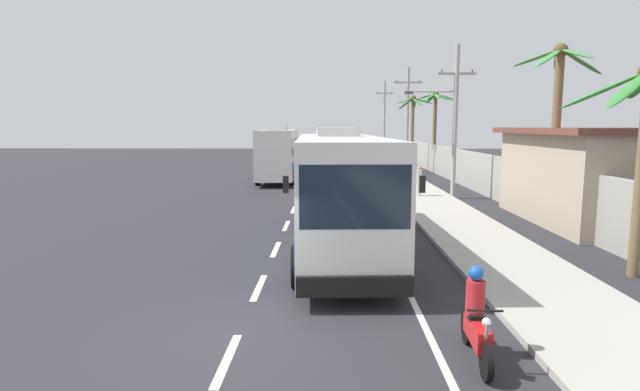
# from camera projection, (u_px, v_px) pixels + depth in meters

# --- Properties ---
(ground_plane) EXTENTS (160.00, 160.00, 0.00)m
(ground_plane) POSITION_uv_depth(u_px,v_px,m) (236.00, 340.00, 9.29)
(ground_plane) COLOR #28282D
(sidewalk_kerb) EXTENTS (3.20, 90.00, 0.14)m
(sidewalk_kerb) POSITION_uv_depth(u_px,v_px,m) (464.00, 228.00, 19.05)
(sidewalk_kerb) COLOR #A8A399
(sidewalk_kerb) RESTS_ON ground
(lane_markings) EXTENTS (3.76, 71.11, 0.01)m
(lane_markings) POSITION_uv_depth(u_px,v_px,m) (340.00, 209.00, 23.93)
(lane_markings) COLOR white
(lane_markings) RESTS_ON ground
(boundary_wall) EXTENTS (0.24, 60.00, 2.33)m
(boundary_wall) POSITION_uv_depth(u_px,v_px,m) (526.00, 187.00, 22.78)
(boundary_wall) COLOR #9E998E
(boundary_wall) RESTS_ON ground
(coach_bus_foreground) EXTENTS (3.26, 11.79, 3.86)m
(coach_bus_foreground) POSITION_uv_depth(u_px,v_px,m) (339.00, 186.00, 16.12)
(coach_bus_foreground) COLOR silver
(coach_bus_foreground) RESTS_ON ground
(coach_bus_far_lane) EXTENTS (3.02, 10.66, 3.92)m
(coach_bus_far_lane) POSITION_uv_depth(u_px,v_px,m) (279.00, 152.00, 36.39)
(coach_bus_far_lane) COLOR white
(coach_bus_far_lane) RESTS_ON ground
(motorcycle_beside_bus) EXTENTS (0.56, 1.96, 1.58)m
(motorcycle_beside_bus) POSITION_uv_depth(u_px,v_px,m) (476.00, 322.00, 8.46)
(motorcycle_beside_bus) COLOR black
(motorcycle_beside_bus) RESTS_ON ground
(pedestrian_near_kerb) EXTENTS (0.36, 0.36, 1.62)m
(pedestrian_near_kerb) POSITION_uv_depth(u_px,v_px,m) (418.00, 180.00, 27.45)
(pedestrian_near_kerb) COLOR beige
(pedestrian_near_kerb) RESTS_ON sidewalk_kerb
(utility_pole_mid) EXTENTS (3.74, 0.24, 8.17)m
(utility_pole_mid) POSITION_uv_depth(u_px,v_px,m) (453.00, 118.00, 26.85)
(utility_pole_mid) COLOR #9E9E99
(utility_pole_mid) RESTS_ON ground
(utility_pole_far) EXTENTS (2.48, 0.24, 9.00)m
(utility_pole_far) POSITION_uv_depth(u_px,v_px,m) (407.00, 117.00, 44.39)
(utility_pole_far) COLOR #9E9E99
(utility_pole_far) RESTS_ON ground
(utility_pole_distant) EXTENTS (2.13, 0.24, 9.37)m
(utility_pole_distant) POSITION_uv_depth(u_px,v_px,m) (384.00, 118.00, 61.96)
(utility_pole_distant) COLOR #9E9E99
(utility_pole_distant) RESTS_ON ground
(palm_nearest) EXTENTS (3.24, 3.16, 6.45)m
(palm_nearest) POSITION_uv_depth(u_px,v_px,m) (413.00, 118.00, 42.03)
(palm_nearest) COLOR brown
(palm_nearest) RESTS_ON ground
(palm_third) EXTENTS (3.48, 3.47, 6.94)m
(palm_third) POSITION_uv_depth(u_px,v_px,m) (435.00, 115.00, 44.05)
(palm_third) COLOR brown
(palm_third) RESTS_ON ground
(palm_fourth) EXTENTS (3.22, 3.57, 7.12)m
(palm_fourth) POSITION_uv_depth(u_px,v_px,m) (557.00, 105.00, 19.95)
(palm_fourth) COLOR brown
(palm_fourth) RESTS_ON ground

